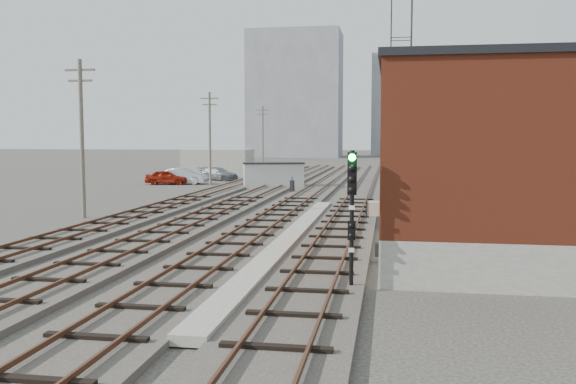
% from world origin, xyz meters
% --- Properties ---
extents(ground, '(320.00, 320.00, 0.00)m').
position_xyz_m(ground, '(0.00, 60.00, 0.00)').
color(ground, '#282621').
rests_on(ground, ground).
extents(track_right, '(3.20, 90.00, 0.39)m').
position_xyz_m(track_right, '(2.50, 39.00, 0.11)').
color(track_right, '#332D28').
rests_on(track_right, ground).
extents(track_mid_right, '(3.20, 90.00, 0.39)m').
position_xyz_m(track_mid_right, '(-1.50, 39.00, 0.11)').
color(track_mid_right, '#332D28').
rests_on(track_mid_right, ground).
extents(track_mid_left, '(3.20, 90.00, 0.39)m').
position_xyz_m(track_mid_left, '(-5.50, 39.00, 0.11)').
color(track_mid_left, '#332D28').
rests_on(track_mid_left, ground).
extents(track_left, '(3.20, 90.00, 0.39)m').
position_xyz_m(track_left, '(-9.50, 39.00, 0.11)').
color(track_left, '#332D28').
rests_on(track_left, ground).
extents(platform_curb, '(0.90, 28.00, 0.26)m').
position_xyz_m(platform_curb, '(0.50, 14.00, 0.13)').
color(platform_curb, gray).
rests_on(platform_curb, ground).
extents(brick_building, '(6.54, 12.20, 7.22)m').
position_xyz_m(brick_building, '(7.50, 12.00, 3.63)').
color(brick_building, gray).
rests_on(brick_building, ground).
extents(lattice_tower, '(1.60, 1.60, 15.00)m').
position_xyz_m(lattice_tower, '(5.50, 35.00, 7.50)').
color(lattice_tower, black).
rests_on(lattice_tower, ground).
extents(utility_pole_left_a, '(1.80, 0.24, 9.00)m').
position_xyz_m(utility_pole_left_a, '(-12.50, 20.00, 4.80)').
color(utility_pole_left_a, '#595147').
rests_on(utility_pole_left_a, ground).
extents(utility_pole_left_b, '(1.80, 0.24, 9.00)m').
position_xyz_m(utility_pole_left_b, '(-12.50, 45.00, 4.80)').
color(utility_pole_left_b, '#595147').
rests_on(utility_pole_left_b, ground).
extents(utility_pole_left_c, '(1.80, 0.24, 9.00)m').
position_xyz_m(utility_pole_left_c, '(-12.50, 70.00, 4.80)').
color(utility_pole_left_c, '#595147').
rests_on(utility_pole_left_c, ground).
extents(utility_pole_right_a, '(1.80, 0.24, 9.00)m').
position_xyz_m(utility_pole_right_a, '(6.50, 28.00, 4.80)').
color(utility_pole_right_a, '#595147').
rests_on(utility_pole_right_a, ground).
extents(utility_pole_right_b, '(1.80, 0.24, 9.00)m').
position_xyz_m(utility_pole_right_b, '(6.50, 58.00, 4.80)').
color(utility_pole_right_b, '#595147').
rests_on(utility_pole_right_b, ground).
extents(apartment_left, '(22.00, 14.00, 30.00)m').
position_xyz_m(apartment_left, '(-18.00, 135.00, 15.00)').
color(apartment_left, gray).
rests_on(apartment_left, ground).
extents(apartment_right, '(16.00, 12.00, 26.00)m').
position_xyz_m(apartment_right, '(8.00, 150.00, 13.00)').
color(apartment_right, gray).
rests_on(apartment_right, ground).
extents(shed_left, '(8.00, 5.00, 3.20)m').
position_xyz_m(shed_left, '(-16.00, 60.00, 1.60)').
color(shed_left, gray).
rests_on(shed_left, ground).
extents(shed_right, '(6.00, 6.00, 4.00)m').
position_xyz_m(shed_right, '(9.00, 70.00, 2.00)').
color(shed_right, gray).
rests_on(shed_right, ground).
extents(signal_mast, '(0.40, 0.42, 4.22)m').
position_xyz_m(signal_mast, '(3.70, 5.62, 2.51)').
color(signal_mast, gray).
rests_on(signal_mast, ground).
extents(switch_stand, '(0.36, 0.36, 1.31)m').
position_xyz_m(switch_stand, '(-3.12, 37.04, 0.62)').
color(switch_stand, black).
rests_on(switch_stand, ground).
extents(site_trailer, '(6.03, 3.83, 2.35)m').
position_xyz_m(site_trailer, '(-5.74, 42.52, 1.18)').
color(site_trailer, silver).
rests_on(site_trailer, ground).
extents(car_red, '(4.46, 2.42, 1.44)m').
position_xyz_m(car_red, '(-16.94, 44.95, 0.72)').
color(car_red, maroon).
rests_on(car_red, ground).
extents(car_silver, '(4.83, 1.78, 1.58)m').
position_xyz_m(car_silver, '(-15.52, 45.71, 0.79)').
color(car_silver, '#ABADB3').
rests_on(car_silver, ground).
extents(car_grey, '(5.17, 3.60, 1.39)m').
position_xyz_m(car_grey, '(-13.63, 51.70, 0.70)').
color(car_grey, slate).
rests_on(car_grey, ground).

